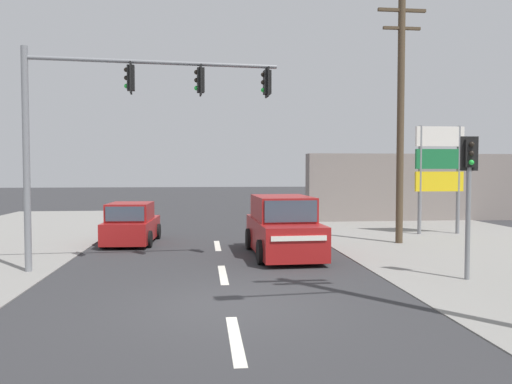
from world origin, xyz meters
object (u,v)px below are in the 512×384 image
traffic_signal_mast (118,111)px  pedestal_signal_right_kerb (469,183)px  suv_crossing_left (283,228)px  hatchback_oncoming_near (132,225)px  shopping_plaza_sign (439,164)px  utility_pole_midground_right (401,115)px

traffic_signal_mast → pedestal_signal_right_kerb: (8.79, -2.38, -1.94)m
suv_crossing_left → hatchback_oncoming_near: suv_crossing_left is taller
traffic_signal_mast → hatchback_oncoming_near: traffic_signal_mast is taller
pedestal_signal_right_kerb → shopping_plaza_sign: shopping_plaza_sign is taller
traffic_signal_mast → suv_crossing_left: bearing=19.7°
shopping_plaza_sign → suv_crossing_left: shopping_plaza_sign is taller
suv_crossing_left → utility_pole_midground_right: bearing=23.7°
utility_pole_midground_right → hatchback_oncoming_near: utility_pole_midground_right is taller
suv_crossing_left → traffic_signal_mast: bearing=-160.3°
traffic_signal_mast → shopping_plaza_sign: bearing=26.7°
utility_pole_midground_right → suv_crossing_left: 6.43m
utility_pole_midground_right → pedestal_signal_right_kerb: size_ratio=2.53×
traffic_signal_mast → suv_crossing_left: traffic_signal_mast is taller
traffic_signal_mast → shopping_plaza_sign: traffic_signal_mast is taller
traffic_signal_mast → hatchback_oncoming_near: bearing=94.3°
shopping_plaza_sign → hatchback_oncoming_near: 12.89m
shopping_plaza_sign → hatchback_oncoming_near: size_ratio=1.24×
pedestal_signal_right_kerb → shopping_plaza_sign: 9.24m
traffic_signal_mast → shopping_plaza_sign: (12.25, 6.17, -1.37)m
hatchback_oncoming_near → traffic_signal_mast: bearing=-85.7°
utility_pole_midground_right → traffic_signal_mast: size_ratio=1.31×
pedestal_signal_right_kerb → suv_crossing_left: size_ratio=0.78×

